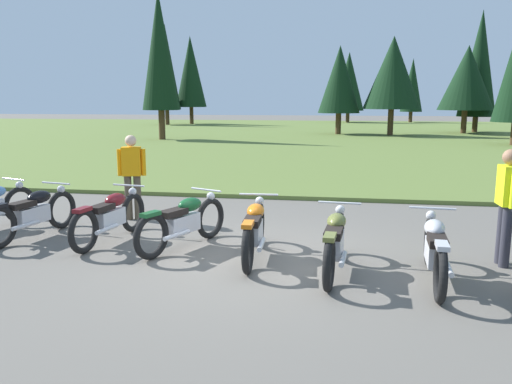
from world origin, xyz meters
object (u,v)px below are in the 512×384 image
Objects in this scene: motorcycle_maroon at (110,216)px; motorcycle_olive at (335,241)px; motorcycle_silver at (435,249)px; motorcycle_british_green at (183,221)px; motorcycle_black at (33,213)px; rider_near_row_end at (507,200)px; motorcycle_orange at (254,229)px; rider_in_hivis_vest at (132,172)px.

motorcycle_maroon is 3.83m from motorcycle_olive.
motorcycle_british_green is at bearing 165.32° from motorcycle_silver.
motorcycle_black is 1.24× the size of rider_near_row_end.
motorcycle_orange is at bearing -176.23° from rider_near_row_end.
motorcycle_maroon is 1.25× the size of rider_in_hivis_vest.
motorcycle_silver is at bearing -14.68° from motorcycle_british_green.
motorcycle_black is at bearing 169.90° from motorcycle_silver.
rider_in_hivis_vest is (-0.26, 1.57, 0.51)m from motorcycle_maroon.
rider_in_hivis_vest reaches higher than motorcycle_olive.
motorcycle_british_green is at bearing -3.75° from motorcycle_black.
motorcycle_orange is 2.55m from motorcycle_silver.
rider_near_row_end and rider_in_hivis_vest have the same top height.
motorcycle_olive is 1.29m from motorcycle_silver.
motorcycle_orange is at bearing -7.33° from motorcycle_black.
motorcycle_british_green is 1.17× the size of rider_near_row_end.
motorcycle_maroon and motorcycle_orange have the same top height.
rider_near_row_end reaches higher than motorcycle_maroon.
rider_in_hivis_vest is at bearing 132.16° from motorcycle_british_green.
motorcycle_british_green is at bearing 178.89° from rider_near_row_end.
rider_near_row_end is at bearing 16.51° from motorcycle_olive.
motorcycle_maroon is 5.11m from motorcycle_silver.
motorcycle_maroon and motorcycle_silver have the same top height.
motorcycle_british_green and motorcycle_silver have the same top height.
motorcycle_british_green is at bearing -7.22° from motorcycle_maroon.
motorcycle_silver is (2.47, -0.64, 0.00)m from motorcycle_orange.
motorcycle_black is 1.24× the size of rider_in_hivis_vest.
rider_near_row_end is 6.60m from rider_in_hivis_vest.
motorcycle_black is at bearing 179.49° from motorcycle_maroon.
rider_near_row_end is 1.00× the size of rider_in_hivis_vest.
motorcycle_black is 6.50m from motorcycle_silver.
rider_near_row_end is (6.08, -0.26, 0.51)m from motorcycle_maroon.
motorcycle_silver is (1.28, -0.17, 0.00)m from motorcycle_olive.
motorcycle_olive is (5.13, -0.97, 0.00)m from motorcycle_black.
motorcycle_olive is at bearing -163.49° from rider_near_row_end.
motorcycle_black and motorcycle_maroon have the same top height.
rider_in_hivis_vest is at bearing 163.90° from rider_near_row_end.
motorcycle_british_green is 2.52m from motorcycle_olive.
motorcycle_olive is at bearing 172.51° from motorcycle_silver.
motorcycle_british_green is 1.24m from motorcycle_orange.
motorcycle_black is 0.99× the size of motorcycle_maroon.
motorcycle_olive and motorcycle_silver have the same top height.
motorcycle_maroon is at bearing 167.25° from motorcycle_silver.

